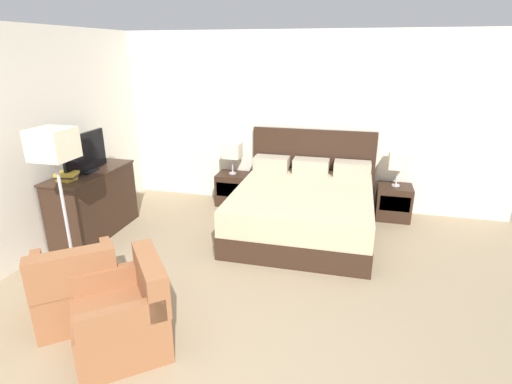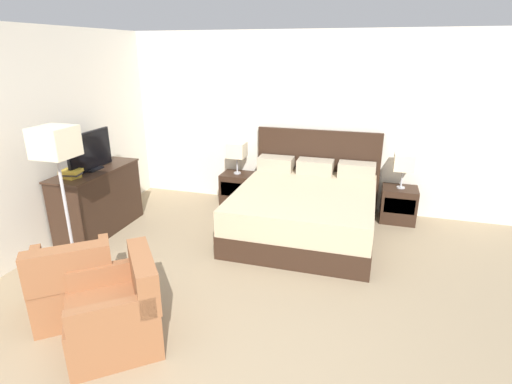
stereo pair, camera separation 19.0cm
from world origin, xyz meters
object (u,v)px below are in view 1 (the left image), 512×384
at_px(nightstand_left, 233,189).
at_px(tv, 85,154).
at_px(table_lamp_left, 232,151).
at_px(armchair_companion, 125,317).
at_px(book_blue_cover, 67,176).
at_px(bed, 303,208).
at_px(book_small_top, 67,174).
at_px(floor_lamp, 54,154).
at_px(book_red_cover, 67,179).
at_px(armchair_by_window, 77,289).
at_px(dresser, 93,202).
at_px(nightstand_right, 393,202).
at_px(table_lamp_right, 399,161).

distance_m(nightstand_left, tv, 2.21).
xyz_separation_m(table_lamp_left, tv, (-1.43, -1.48, 0.23)).
bearing_deg(armchair_companion, book_blue_cover, 137.25).
bearing_deg(bed, armchair_companion, -112.81).
height_order(bed, book_small_top, bed).
relative_size(bed, floor_lamp, 1.25).
xyz_separation_m(bed, book_small_top, (-2.62, -1.11, 0.60)).
height_order(bed, armchair_companion, bed).
bearing_deg(bed, table_lamp_left, 148.87).
bearing_deg(book_red_cover, table_lamp_left, 51.68).
distance_m(book_red_cover, armchair_by_window, 1.63).
distance_m(dresser, book_small_top, 0.62).
height_order(nightstand_left, book_red_cover, book_red_cover).
bearing_deg(nightstand_right, table_lamp_right, 90.00).
distance_m(nightstand_right, floor_lamp, 4.32).
bearing_deg(tv, armchair_by_window, -59.52).
bearing_deg(table_lamp_left, floor_lamp, -111.79).
distance_m(dresser, book_red_cover, 0.58).
distance_m(tv, book_small_top, 0.39).
relative_size(table_lamp_left, table_lamp_right, 1.00).
height_order(table_lamp_right, dresser, table_lamp_right).
bearing_deg(tv, dresser, 95.35).
xyz_separation_m(nightstand_left, floor_lamp, (-0.99, -2.47, 1.11)).
height_order(table_lamp_left, book_red_cover, table_lamp_left).
relative_size(table_lamp_left, armchair_companion, 0.50).
bearing_deg(nightstand_left, armchair_by_window, -99.60).
bearing_deg(floor_lamp, book_red_cover, 125.66).
bearing_deg(armchair_companion, armchair_by_window, 158.76).
xyz_separation_m(tv, armchair_by_window, (0.91, -1.55, -0.79)).
xyz_separation_m(book_blue_cover, armchair_by_window, (0.93, -1.20, -0.61)).
distance_m(bed, table_lamp_left, 1.48).
xyz_separation_m(nightstand_left, armchair_companion, (0.11, -3.27, 0.04)).
height_order(nightstand_left, book_blue_cover, book_blue_cover).
bearing_deg(table_lamp_left, dresser, -134.59).
xyz_separation_m(nightstand_left, nightstand_right, (2.38, 0.00, 0.00)).
xyz_separation_m(table_lamp_left, armchair_companion, (0.11, -3.27, -0.56)).
bearing_deg(book_red_cover, tv, 86.45).
height_order(dresser, book_red_cover, book_red_cover).
relative_size(dresser, book_blue_cover, 5.69).
relative_size(nightstand_right, floor_lamp, 0.31).
height_order(tv, armchair_companion, tv).
bearing_deg(dresser, book_small_top, -91.29).
bearing_deg(bed, book_blue_cover, -157.05).
distance_m(table_lamp_left, armchair_by_window, 3.12).
distance_m(nightstand_right, book_small_top, 4.28).
bearing_deg(table_lamp_left, nightstand_right, -0.04).
xyz_separation_m(bed, nightstand_left, (-1.19, 0.72, -0.08)).
xyz_separation_m(book_red_cover, armchair_by_window, (0.94, -1.20, -0.58)).
distance_m(table_lamp_left, book_blue_cover, 2.33).
distance_m(table_lamp_right, floor_lamp, 4.21).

